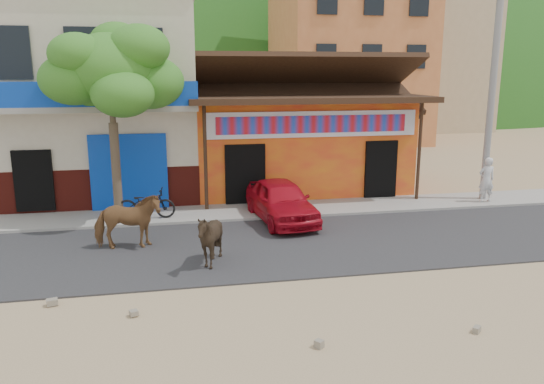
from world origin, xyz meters
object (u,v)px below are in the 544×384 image
(utility_pole, at_px, (493,87))
(red_car, at_px, (281,201))
(tree, at_px, (113,123))
(scooter, at_px, (146,204))
(cow_tan, at_px, (127,222))
(cow_dark, at_px, (210,239))
(pedestrian, at_px, (486,180))

(utility_pole, height_order, red_car, utility_pole)
(tree, xyz_separation_m, scooter, (0.86, -0.16, -2.53))
(utility_pole, distance_m, scooter, 12.46)
(utility_pole, relative_size, red_car, 2.08)
(red_car, bearing_deg, cow_tan, -164.09)
(tree, distance_m, cow_dark, 5.73)
(scooter, xyz_separation_m, pedestrian, (11.74, -0.09, 0.32))
(pedestrian, bearing_deg, utility_pole, -110.61)
(red_car, distance_m, scooter, 4.24)
(tree, xyz_separation_m, cow_tan, (0.48, -2.85, -2.34))
(cow_dark, relative_size, pedestrian, 0.86)
(red_car, relative_size, scooter, 2.14)
(utility_pole, height_order, cow_tan, utility_pole)
(tree, bearing_deg, pedestrian, -1.15)
(cow_dark, xyz_separation_m, pedestrian, (10.09, 4.31, 0.19))
(utility_pole, bearing_deg, tree, -179.10)
(tree, relative_size, red_car, 1.56)
(cow_dark, height_order, red_car, cow_dark)
(red_car, distance_m, pedestrian, 7.62)
(tree, height_order, pedestrian, tree)
(tree, distance_m, cow_tan, 3.71)
(scooter, bearing_deg, utility_pole, -80.98)
(utility_pole, bearing_deg, pedestrian, -114.25)
(pedestrian, bearing_deg, cow_dark, 26.75)
(tree, height_order, cow_tan, tree)
(cow_dark, height_order, scooter, cow_dark)
(utility_pole, xyz_separation_m, pedestrian, (-0.20, -0.45, -3.20))
(utility_pole, bearing_deg, scooter, -178.25)
(utility_pole, xyz_separation_m, scooter, (-11.94, -0.36, -3.53))
(cow_dark, bearing_deg, scooter, 172.80)
(cow_tan, height_order, red_car, cow_tan)
(tree, height_order, cow_dark, tree)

